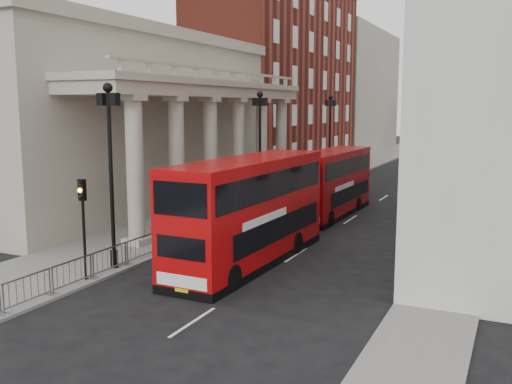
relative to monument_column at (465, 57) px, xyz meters
name	(u,v)px	position (x,y,z in m)	size (l,w,h in m)	color
ground	(61,298)	(-6.00, -92.00, -15.98)	(260.00, 260.00, 0.00)	black
sidewalk_west	(282,190)	(-9.00, -62.00, -15.92)	(6.00, 140.00, 0.12)	slate
sidewalk_east	(482,204)	(7.50, -62.00, -15.92)	(3.00, 140.00, 0.12)	slate
kerb	(314,192)	(-6.05, -62.00, -15.91)	(0.20, 140.00, 0.14)	slate
portico_building	(126,126)	(-16.50, -74.00, -9.98)	(9.00, 28.00, 12.00)	#9D9683
brick_building	(282,76)	(-16.50, -44.00, -4.98)	(9.00, 32.00, 22.00)	maroon
west_building_far	(354,91)	(-16.50, -12.00, -5.98)	(9.00, 30.00, 20.00)	#9D9683
monument_column	(465,57)	(0.00, 0.00, 0.00)	(8.00, 8.00, 54.20)	#60605E
lamp_post_south	(111,163)	(-6.60, -88.00, -11.07)	(1.05, 0.44, 8.32)	black
lamp_post_mid	(260,143)	(-6.60, -72.00, -11.07)	(1.05, 0.44, 8.32)	black
lamp_post_north	(330,133)	(-6.60, -56.00, -11.07)	(1.05, 0.44, 8.32)	black
traffic_light	(83,210)	(-6.50, -90.02, -12.88)	(0.28, 0.33, 4.30)	black
crowd_barriers	(92,266)	(-6.35, -89.78, -15.31)	(0.50, 18.75, 1.10)	gray
bus_near	(250,209)	(-1.47, -84.36, -13.36)	(3.12, 11.67, 5.01)	#AB070A
bus_far	(332,182)	(-1.64, -71.00, -13.66)	(2.74, 10.34, 4.44)	#9E0709
pedestrian_a	(160,220)	(-8.54, -81.46, -15.01)	(0.62, 0.41, 1.70)	black
pedestrian_b	(196,197)	(-11.09, -73.21, -15.01)	(0.83, 0.64, 1.70)	black
pedestrian_c	(252,191)	(-8.70, -68.84, -15.02)	(0.83, 0.54, 1.69)	black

